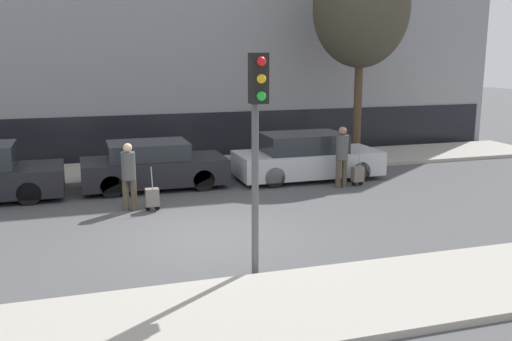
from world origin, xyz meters
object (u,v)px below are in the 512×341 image
object	(u,v)px
parked_car_2	(306,158)
parked_bicycle	(325,147)
bare_tree_near_crossing	(361,8)
traffic_light	(257,121)
pedestrian_left	(129,173)
parked_car_1	(153,166)
trolley_right	(358,174)
trolley_left	(152,197)
pedestrian_right	(342,153)

from	to	relation	value
parked_car_2	parked_bicycle	world-z (taller)	parked_car_2
bare_tree_near_crossing	traffic_light	bearing A→B (deg)	-125.88
pedestrian_left	bare_tree_near_crossing	xyz separation A→B (m)	(8.19, 4.09, 4.25)
parked_car_1	trolley_right	size ratio (longest dim) A/B	3.66
pedestrian_left	trolley_left	bearing A→B (deg)	179.94
parked_car_2	bare_tree_near_crossing	distance (m)	5.72
trolley_left	trolley_right	xyz separation A→B (m)	(5.98, 0.90, -0.00)
trolley_right	traffic_light	xyz separation A→B (m)	(-4.81, -5.60, 2.36)
parked_car_1	parked_bicycle	distance (m)	6.75
parked_car_2	trolley_left	bearing A→B (deg)	-156.22
pedestrian_right	traffic_light	distance (m)	7.20
pedestrian_right	pedestrian_left	bearing A→B (deg)	-0.01
parked_car_2	parked_bicycle	size ratio (longest dim) A/B	2.46
parked_car_2	pedestrian_left	size ratio (longest dim) A/B	2.64
parked_car_2	bare_tree_near_crossing	bearing A→B (deg)	37.58
pedestrian_left	traffic_light	bearing A→B (deg)	130.22
pedestrian_left	trolley_left	xyz separation A→B (m)	(0.51, -0.20, -0.60)
trolley_right	parked_bicycle	world-z (taller)	trolley_right
pedestrian_right	trolley_right	xyz separation A→B (m)	(0.55, 0.06, -0.65)
traffic_light	pedestrian_left	bearing A→B (deg)	108.90
parked_car_1	parked_car_2	size ratio (longest dim) A/B	0.91
trolley_right	traffic_light	bearing A→B (deg)	-130.66
bare_tree_near_crossing	pedestrian_right	bearing A→B (deg)	-123.00
bare_tree_near_crossing	parked_bicycle	bearing A→B (deg)	157.35
trolley_right	parked_car_1	bearing A→B (deg)	165.15
trolley_left	traffic_light	xyz separation A→B (m)	(1.17, -4.70, 2.36)
pedestrian_left	trolley_right	bearing A→B (deg)	-152.54
traffic_light	parked_car_2	bearing A→B (deg)	61.42
parked_car_1	parked_car_2	bearing A→B (deg)	-2.92
traffic_light	parked_car_1	bearing A→B (deg)	96.65
trolley_left	parked_car_1	bearing A→B (deg)	81.92
parked_car_1	pedestrian_left	size ratio (longest dim) A/B	2.41
parked_car_2	pedestrian_right	xyz separation A→B (m)	(0.53, -1.32, 0.33)
pedestrian_left	bare_tree_near_crossing	world-z (taller)	bare_tree_near_crossing
parked_car_2	traffic_light	world-z (taller)	traffic_light
parked_car_1	pedestrian_right	world-z (taller)	pedestrian_right
trolley_right	bare_tree_near_crossing	xyz separation A→B (m)	(1.69, 3.39, 4.86)
trolley_right	traffic_light	distance (m)	7.75
trolley_left	parked_bicycle	xyz separation A→B (m)	(6.68, 4.71, 0.16)
parked_car_1	trolley_left	world-z (taller)	parked_car_1
parked_car_1	trolley_left	distance (m)	2.44
trolley_left	pedestrian_right	distance (m)	5.54
pedestrian_right	trolley_right	bearing A→B (deg)	179.93
parked_car_1	bare_tree_near_crossing	size ratio (longest dim) A/B	0.56
parked_car_1	trolley_right	xyz separation A→B (m)	(5.64, -1.50, -0.29)
pedestrian_left	trolley_left	distance (m)	0.82
trolley_left	traffic_light	size ratio (longest dim) A/B	0.29
parked_car_1	parked_bicycle	bearing A→B (deg)	20.01
pedestrian_right	traffic_light	xyz separation A→B (m)	(-4.27, -5.55, 1.70)
trolley_right	parked_bicycle	bearing A→B (deg)	79.56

